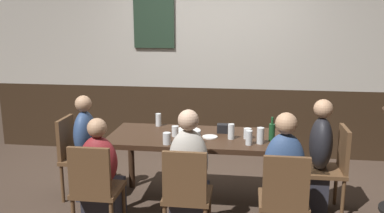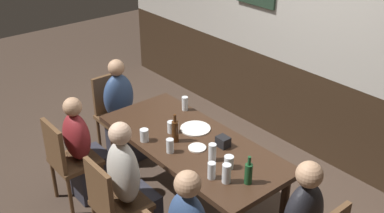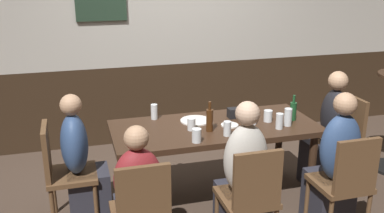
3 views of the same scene
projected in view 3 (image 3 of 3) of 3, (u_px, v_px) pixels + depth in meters
ground_plane at (214, 199)px, 4.05m from camera, size 12.00×12.00×0.00m
wall_back at (171, 34)px, 5.15m from camera, size 6.40×0.13×2.60m
dining_table at (215, 134)px, 3.85m from camera, size 1.82×0.80×0.74m
chair_mid_near at (251, 195)px, 3.15m from camera, size 0.40×0.40×0.88m
chair_head_west at (62, 169)px, 3.55m from camera, size 0.40×0.40×0.88m
chair_head_east at (342, 136)px, 4.24m from camera, size 0.40×0.40×0.88m
chair_left_near at (142, 211)px, 2.94m from camera, size 0.40×0.40×0.88m
chair_right_near at (346, 180)px, 3.36m from camera, size 0.40×0.40×0.88m
person_mid_near at (242, 185)px, 3.30m from camera, size 0.34×0.37×1.17m
person_head_west at (83, 169)px, 3.60m from camera, size 0.37×0.34×1.13m
person_head_east at (328, 139)px, 4.20m from camera, size 0.37×0.34×1.15m
person_left_near at (138, 205)px, 3.11m from camera, size 0.34×0.37×1.07m
person_right_near at (334, 172)px, 3.51m from camera, size 0.34×0.37×1.17m
pint_glass_stout at (253, 117)px, 3.83m from camera, size 0.06×0.06×0.15m
beer_glass_tall at (279, 122)px, 3.73m from camera, size 0.06×0.06×0.14m
pint_glass_amber at (191, 125)px, 3.70m from camera, size 0.07×0.07×0.11m
tumbler_short at (268, 116)px, 3.91m from camera, size 0.08×0.08×0.10m
highball_clear at (227, 130)px, 3.58m from camera, size 0.06×0.06×0.12m
tumbler_water at (154, 113)px, 3.96m from camera, size 0.06×0.06×0.14m
pint_glass_pale at (288, 118)px, 3.80m from camera, size 0.07×0.07×0.16m
beer_glass_half at (197, 136)px, 3.45m from camera, size 0.08×0.08×0.11m
beer_bottle_green at (293, 110)px, 3.93m from camera, size 0.06×0.06×0.24m
beer_bottle_brown at (210, 119)px, 3.66m from camera, size 0.06×0.06×0.26m
plate_white_large at (196, 121)px, 3.93m from camera, size 0.28×0.28×0.01m
plate_white_small at (230, 125)px, 3.81m from camera, size 0.15×0.15×0.01m
condiment_caddy at (234, 113)px, 4.01m from camera, size 0.11×0.09×0.09m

